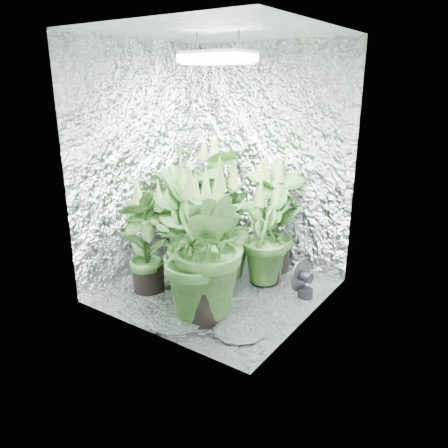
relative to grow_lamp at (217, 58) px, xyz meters
name	(u,v)px	position (x,y,z in m)	size (l,w,h in m)	color
ground	(218,290)	(0.00, 0.00, -1.83)	(1.60, 1.60, 0.00)	white
walls	(218,172)	(0.00, 0.00, -0.83)	(1.62, 1.62, 2.00)	white
ceiling	(217,31)	(0.00, 0.00, 0.17)	(1.60, 1.60, 0.01)	white
grow_lamp	(217,58)	(0.00, 0.00, 0.00)	(0.50, 0.30, 0.22)	gray
plant_a	(204,203)	(-0.47, 0.42, -1.24)	(1.25, 1.25, 1.22)	black
plant_b	(275,218)	(0.17, 0.64, -1.33)	(0.70, 0.70, 1.08)	black
plant_c	(266,238)	(0.24, 0.36, -1.42)	(0.55, 0.55, 0.89)	black
plant_d	(219,227)	(-0.12, 0.19, -1.34)	(0.66, 0.66, 1.05)	black
plant_e	(199,241)	(0.00, -0.25, -1.31)	(1.11, 1.11, 1.09)	black
plant_f	(146,241)	(-0.49, -0.32, -1.40)	(0.59, 0.59, 0.95)	black
plant_g	(201,247)	(0.17, -0.45, -1.26)	(0.71, 0.71, 1.21)	black
circulation_fan	(303,281)	(0.62, 0.30, -1.69)	(0.14, 0.27, 0.31)	black
plant_label	(206,286)	(0.23, -0.48, -1.53)	(0.06, 0.01, 0.09)	white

